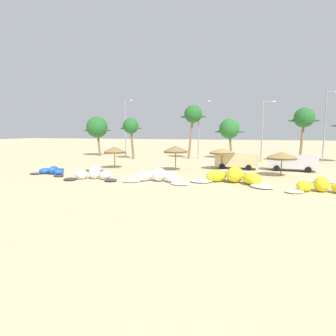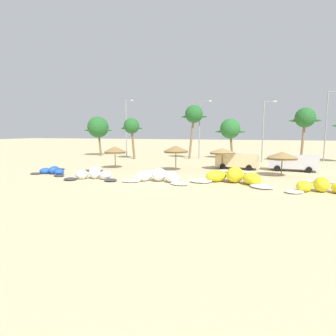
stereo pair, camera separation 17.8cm
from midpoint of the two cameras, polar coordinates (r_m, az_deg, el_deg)
ground_plane at (r=26.19m, az=-2.83°, el=-2.65°), size 260.00×260.00×0.00m
kite_far_left at (r=32.51m, az=-22.20°, el=-0.62°), size 4.80×2.62×0.88m
kite_left at (r=27.91m, az=-14.62°, el=-1.27°), size 5.45×2.82×1.23m
kite_left_of_center at (r=25.80m, az=-1.83°, el=-1.75°), size 6.50×3.02×1.21m
kite_center at (r=25.72m, az=13.33°, el=-1.80°), size 7.52×4.37×1.42m
kite_right_of_center at (r=24.19m, az=28.91°, el=-3.38°), size 5.65×2.64×1.14m
beach_umbrella_near_van at (r=35.63m, az=-10.55°, el=3.64°), size 2.73×2.73×2.72m
beach_umbrella_middle at (r=32.83m, az=1.76°, el=3.84°), size 2.89×2.89×2.93m
beach_umbrella_near_palms at (r=34.52m, az=11.10°, el=3.38°), size 3.14×3.14×2.57m
beach_umbrella_outermost at (r=31.03m, az=22.28°, el=2.35°), size 3.07×3.07×2.52m
parked_van at (r=35.73m, az=23.91°, el=1.20°), size 5.49×2.73×1.84m
parked_car_second at (r=35.45m, az=13.76°, el=1.58°), size 5.15×2.67×1.84m
palm_leftmost at (r=54.52m, az=-13.88°, el=7.99°), size 5.84×3.89×7.29m
palm_left at (r=47.24m, az=-7.27°, el=8.32°), size 3.88×2.59×6.76m
palm_left_of_gap at (r=47.13m, az=5.37°, el=10.66°), size 4.38×2.92×8.85m
palm_center_left at (r=48.16m, az=12.57°, el=7.73°), size 4.97×3.31×6.68m
palm_center_right at (r=45.78m, az=26.09°, el=9.01°), size 4.32×2.88×7.99m
lamppost_west at (r=52.23m, az=-8.26°, el=8.52°), size 1.57×0.24×10.20m
lamppost_west_center at (r=47.57m, az=6.69°, el=8.36°), size 2.09×0.24×9.60m
lamppost_east_center at (r=44.28m, az=18.98°, el=7.65°), size 1.84×0.24×9.00m
lamppost_east at (r=48.15m, az=29.57°, el=7.87°), size 1.58×0.24×10.43m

